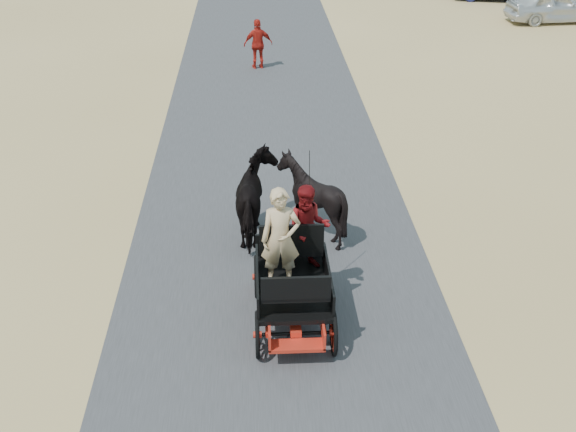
{
  "coord_description": "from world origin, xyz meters",
  "views": [
    {
      "loc": [
        -0.4,
        -8.65,
        7.64
      ],
      "look_at": [
        0.19,
        3.14,
        1.2
      ],
      "focal_mm": 45.0,
      "sensor_mm": 36.0,
      "label": 1
    }
  ],
  "objects_px": {
    "horse_left": "(258,199)",
    "pedestrian": "(258,44)",
    "horse_right": "(311,198)",
    "car_a": "(554,6)",
    "carriage": "(293,303)"
  },
  "relations": [
    {
      "from": "horse_right",
      "to": "car_a",
      "type": "bearing_deg",
      "value": -123.69
    },
    {
      "from": "carriage",
      "to": "pedestrian",
      "type": "bearing_deg",
      "value": 91.47
    },
    {
      "from": "horse_left",
      "to": "pedestrian",
      "type": "height_order",
      "value": "pedestrian"
    },
    {
      "from": "horse_left",
      "to": "carriage",
      "type": "bearing_deg",
      "value": 100.39
    },
    {
      "from": "pedestrian",
      "to": "car_a",
      "type": "xyz_separation_m",
      "value": [
        12.88,
        6.12,
        -0.18
      ]
    },
    {
      "from": "horse_right",
      "to": "pedestrian",
      "type": "xyz_separation_m",
      "value": [
        -0.93,
        11.8,
        0.01
      ]
    },
    {
      "from": "pedestrian",
      "to": "car_a",
      "type": "relative_size",
      "value": 0.43
    },
    {
      "from": "carriage",
      "to": "horse_right",
      "type": "distance_m",
      "value": 3.09
    },
    {
      "from": "horse_left",
      "to": "car_a",
      "type": "distance_m",
      "value": 22.17
    },
    {
      "from": "horse_left",
      "to": "pedestrian",
      "type": "bearing_deg",
      "value": -90.82
    },
    {
      "from": "horse_right",
      "to": "car_a",
      "type": "xyz_separation_m",
      "value": [
        11.95,
        17.92,
        -0.16
      ]
    },
    {
      "from": "horse_right",
      "to": "car_a",
      "type": "distance_m",
      "value": 21.54
    },
    {
      "from": "horse_left",
      "to": "horse_right",
      "type": "bearing_deg",
      "value": -180.0
    },
    {
      "from": "carriage",
      "to": "car_a",
      "type": "bearing_deg",
      "value": 59.15
    },
    {
      "from": "pedestrian",
      "to": "carriage",
      "type": "bearing_deg",
      "value": 82.72
    }
  ]
}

